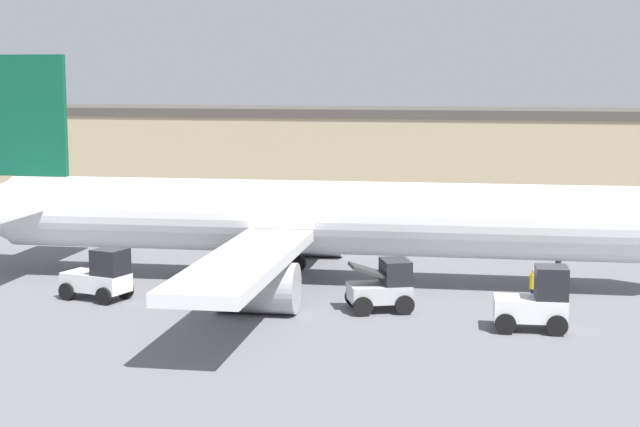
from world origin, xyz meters
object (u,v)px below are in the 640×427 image
object	(u,v)px
airplane	(300,218)
pushback_tug	(101,276)
ground_crew_worker	(534,287)
baggage_tug	(537,302)
belt_loader_truck	(383,286)

from	to	relation	value
airplane	pushback_tug	size ratio (longest dim) A/B	11.70
ground_crew_worker	baggage_tug	distance (m)	4.00
ground_crew_worker	belt_loader_truck	size ratio (longest dim) A/B	0.54
belt_loader_truck	pushback_tug	xyz separation A→B (m)	(-12.72, -0.78, 0.02)
baggage_tug	pushback_tug	distance (m)	19.20
pushback_tug	ground_crew_worker	bearing A→B (deg)	22.56
airplane	pushback_tug	distance (m)	9.97
ground_crew_worker	pushback_tug	bearing A→B (deg)	83.72
airplane	baggage_tug	size ratio (longest dim) A/B	13.04
pushback_tug	airplane	bearing A→B (deg)	50.97
belt_loader_truck	baggage_tug	bearing A→B (deg)	-39.11
airplane	ground_crew_worker	bearing A→B (deg)	-18.32
ground_crew_worker	baggage_tug	size ratio (longest dim) A/B	0.59
airplane	ground_crew_worker	distance (m)	11.82
airplane	pushback_tug	xyz separation A→B (m)	(-7.83, -5.82, -2.05)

